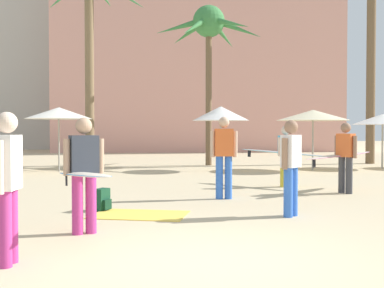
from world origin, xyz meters
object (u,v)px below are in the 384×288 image
(cafe_umbrella_0, at_px, (383,119))
(cafe_umbrella_1, at_px, (221,114))
(person_far_left, at_px, (7,181))
(palm_tree_center, at_px, (209,31))
(person_near_right, at_px, (343,155))
(backpack, at_px, (102,200))
(person_mid_left, at_px, (83,172))
(person_mid_right, at_px, (291,164))
(beach_towel, at_px, (140,215))
(cafe_umbrella_4, at_px, (313,115))
(cafe_umbrella_3, at_px, (59,113))
(person_mid_center, at_px, (284,153))
(person_near_left, at_px, (224,154))

(cafe_umbrella_0, relative_size, cafe_umbrella_1, 0.99)
(cafe_umbrella_1, distance_m, person_far_left, 13.49)
(palm_tree_center, height_order, person_near_right, palm_tree_center)
(cafe_umbrella_1, bearing_deg, person_far_left, -109.30)
(palm_tree_center, height_order, backpack, palm_tree_center)
(cafe_umbrella_0, relative_size, person_mid_left, 0.83)
(person_mid_left, distance_m, person_far_left, 1.66)
(person_mid_left, xyz_separation_m, person_mid_right, (3.44, 1.26, 0.01))
(cafe_umbrella_0, relative_size, person_far_left, 1.37)
(beach_towel, height_order, person_far_left, person_far_left)
(person_near_right, bearing_deg, cafe_umbrella_4, 42.85)
(cafe_umbrella_3, relative_size, person_mid_center, 1.04)
(person_near_right, distance_m, person_mid_right, 3.86)
(cafe_umbrella_4, bearing_deg, beach_towel, -124.73)
(person_far_left, relative_size, person_near_left, 0.95)
(cafe_umbrella_3, bearing_deg, beach_towel, -73.20)
(cafe_umbrella_3, distance_m, person_mid_center, 8.85)
(cafe_umbrella_1, distance_m, person_near_right, 7.15)
(person_far_left, bearing_deg, backpack, -96.65)
(backpack, height_order, person_mid_left, person_mid_left)
(person_near_left, bearing_deg, person_near_right, -72.62)
(palm_tree_center, relative_size, person_mid_left, 2.40)
(cafe_umbrella_1, height_order, person_near_left, cafe_umbrella_1)
(palm_tree_center, bearing_deg, person_far_left, -105.72)
(backpack, relative_size, person_far_left, 0.24)
(person_mid_center, height_order, person_near_left, person_near_left)
(cafe_umbrella_1, bearing_deg, beach_towel, -107.39)
(person_near_right, distance_m, person_far_left, 8.68)
(beach_towel, distance_m, person_far_left, 3.63)
(person_mid_left, bearing_deg, person_far_left, -44.74)
(person_far_left, bearing_deg, cafe_umbrella_3, -78.49)
(person_mid_center, bearing_deg, person_far_left, -72.79)
(cafe_umbrella_3, relative_size, person_far_left, 1.41)
(cafe_umbrella_4, height_order, person_near_left, cafe_umbrella_4)
(cafe_umbrella_3, height_order, person_mid_left, cafe_umbrella_3)
(person_mid_center, bearing_deg, beach_towel, -79.59)
(cafe_umbrella_4, xyz_separation_m, person_near_right, (-1.52, -6.54, -1.15))
(palm_tree_center, distance_m, cafe_umbrella_3, 7.39)
(backpack, bearing_deg, person_mid_left, -61.48)
(cafe_umbrella_0, xyz_separation_m, beach_towel, (-9.49, -9.97, -1.93))
(backpack, height_order, person_mid_center, person_mid_center)
(cafe_umbrella_1, bearing_deg, cafe_umbrella_0, 4.12)
(person_near_right, relative_size, person_mid_center, 1.10)
(cafe_umbrella_0, bearing_deg, person_far_left, -129.79)
(cafe_umbrella_3, bearing_deg, cafe_umbrella_1, -2.16)
(beach_towel, bearing_deg, person_mid_center, 47.36)
(person_mid_left, distance_m, person_near_left, 4.47)
(person_mid_left, xyz_separation_m, person_near_left, (2.64, 3.60, 0.08))
(backpack, relative_size, person_mid_center, 0.18)
(cafe_umbrella_1, distance_m, person_mid_left, 11.85)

